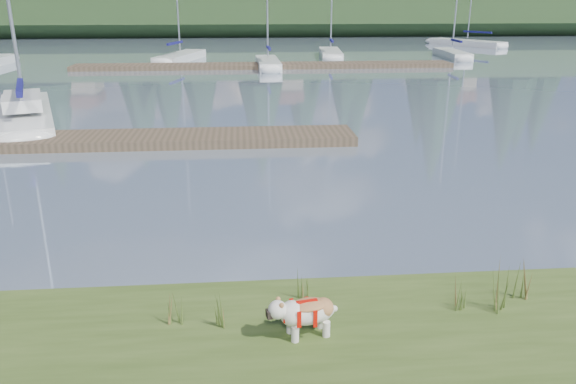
{
  "coord_description": "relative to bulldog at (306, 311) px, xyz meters",
  "views": [
    {
      "loc": [
        0.24,
        -9.42,
        4.57
      ],
      "look_at": [
        1.0,
        -0.5,
        1.46
      ],
      "focal_mm": 35.0,
      "sensor_mm": 36.0,
      "label": 1
    }
  ],
  "objects": [
    {
      "name": "ground",
      "position": [
        -1.02,
        33.06,
        -0.7
      ],
      "size": [
        200.0,
        200.0,
        0.0
      ],
      "primitive_type": "plane",
      "color": "gray",
      "rests_on": "ground"
    },
    {
      "name": "ridge",
      "position": [
        -1.02,
        76.06,
        1.8
      ],
      "size": [
        200.0,
        20.0,
        5.0
      ],
      "primitive_type": "cube",
      "color": "#1E3117",
      "rests_on": "ground"
    },
    {
      "name": "bulldog",
      "position": [
        0.0,
        0.0,
        0.0
      ],
      "size": [
        0.96,
        0.5,
        0.56
      ],
      "rotation": [
        0.0,
        0.0,
        3.35
      ],
      "color": "silver",
      "rests_on": "bank"
    },
    {
      "name": "sailboat_main",
      "position": [
        -9.24,
        16.31,
        -0.28
      ],
      "size": [
        4.71,
        9.33,
        13.25
      ],
      "rotation": [
        0.0,
        0.0,
        1.9
      ],
      "color": "silver",
      "rests_on": "ground"
    },
    {
      "name": "dock_near",
      "position": [
        -5.02,
        12.06,
        -0.55
      ],
      "size": [
        16.0,
        2.0,
        0.3
      ],
      "primitive_type": "cube",
      "color": "#4C3D2C",
      "rests_on": "ground"
    },
    {
      "name": "dock_far",
      "position": [
        0.98,
        33.06,
        -0.55
      ],
      "size": [
        26.0,
        2.2,
        0.3
      ],
      "primitive_type": "cube",
      "color": "#4C3D2C",
      "rests_on": "ground"
    },
    {
      "name": "sailboat_bg_1",
      "position": [
        -5.08,
        38.92,
        -0.38
      ],
      "size": [
        3.74,
        8.6,
        12.55
      ],
      "rotation": [
        0.0,
        0.0,
        1.32
      ],
      "color": "silver",
      "rests_on": "ground"
    },
    {
      "name": "sailboat_bg_2",
      "position": [
        1.18,
        33.87,
        -0.37
      ],
      "size": [
        1.53,
        7.26,
        10.95
      ],
      "rotation": [
        0.0,
        0.0,
        1.58
      ],
      "color": "silver",
      "rests_on": "ground"
    },
    {
      "name": "sailboat_bg_3",
      "position": [
        6.69,
        40.61,
        -0.38
      ],
      "size": [
        2.32,
        8.04,
        11.66
      ],
      "rotation": [
        0.0,
        0.0,
        1.47
      ],
      "color": "silver",
      "rests_on": "ground"
    },
    {
      "name": "sailboat_bg_4",
      "position": [
        16.35,
        39.3,
        -0.38
      ],
      "size": [
        1.87,
        7.29,
        10.72
      ],
      "rotation": [
        0.0,
        0.0,
        1.51
      ],
      "color": "silver",
      "rests_on": "ground"
    },
    {
      "name": "sailboat_bg_5",
      "position": [
        21.73,
        50.9,
        -0.39
      ],
      "size": [
        6.34,
        8.78,
        12.99
      ],
      "rotation": [
        0.0,
        0.0,
        2.12
      ],
      "color": "silver",
      "rests_on": "ground"
    },
    {
      "name": "weed_0",
      "position": [
        -1.18,
        0.29,
        -0.12
      ],
      "size": [
        0.17,
        0.14,
        0.56
      ],
      "color": "#475B23",
      "rests_on": "bank"
    },
    {
      "name": "weed_1",
      "position": [
        0.04,
        0.96,
        -0.13
      ],
      "size": [
        0.17,
        0.14,
        0.53
      ],
      "color": "#475B23",
      "rests_on": "bank"
    },
    {
      "name": "weed_2",
      "position": [
        2.8,
        0.37,
        -0.02
      ],
      "size": [
        0.17,
        0.14,
        0.79
      ],
      "color": "#475B23",
      "rests_on": "bank"
    },
    {
      "name": "weed_3",
      "position": [
        -1.74,
        0.46,
        -0.14
      ],
      "size": [
        0.17,
        0.14,
        0.5
      ],
      "color": "#475B23",
      "rests_on": "bank"
    },
    {
      "name": "weed_4",
      "position": [
        2.29,
        0.46,
        -0.14
      ],
      "size": [
        0.17,
        0.14,
        0.5
      ],
      "color": "#475B23",
      "rests_on": "bank"
    },
    {
      "name": "weed_5",
      "position": [
        3.26,
        0.63,
        -0.08
      ],
      "size": [
        0.17,
        0.14,
        0.65
      ],
      "color": "#475B23",
      "rests_on": "bank"
    },
    {
      "name": "mud_lip",
      "position": [
        -1.02,
        1.46,
        -0.63
      ],
      "size": [
        60.0,
        0.5,
        0.14
      ],
      "primitive_type": "cube",
      "color": "#33281C",
      "rests_on": "ground"
    }
  ]
}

